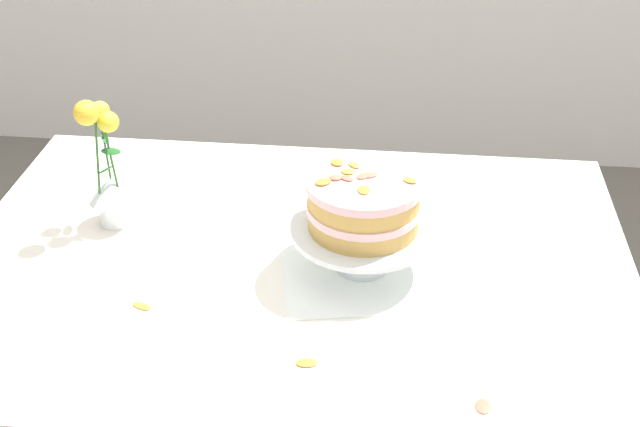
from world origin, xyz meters
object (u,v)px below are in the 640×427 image
object	(u,v)px
flower_vase	(108,175)
dining_table	(292,301)
layer_cake	(364,203)
cake_stand	(363,233)

from	to	relation	value
flower_vase	dining_table	bearing A→B (deg)	-16.66
dining_table	layer_cake	xyz separation A→B (m)	(0.14, 0.01, 0.24)
dining_table	cake_stand	world-z (taller)	cake_stand
layer_cake	dining_table	bearing A→B (deg)	-174.35
cake_stand	layer_cake	distance (m)	0.07
flower_vase	layer_cake	bearing A→B (deg)	-11.08
cake_stand	layer_cake	xyz separation A→B (m)	(-0.00, 0.00, 0.07)
dining_table	layer_cake	bearing A→B (deg)	5.65
dining_table	flower_vase	world-z (taller)	flower_vase
cake_stand	flower_vase	distance (m)	0.56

